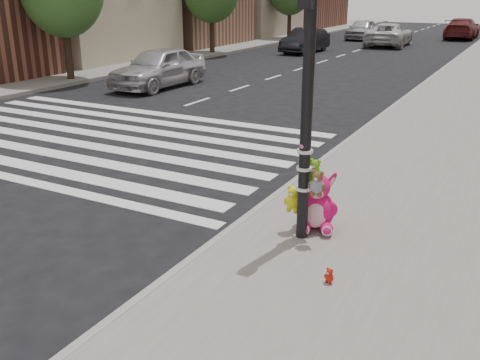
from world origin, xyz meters
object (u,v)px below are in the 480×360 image
Objects in this scene: pink_bunny at (316,205)px; car_white_near at (389,35)px; car_dark_far at (305,40)px; red_teddy at (329,276)px; car_silver_far at (159,67)px; signal_pole at (307,127)px.

car_white_near reaches higher than pink_bunny.
pink_bunny is 0.21× the size of car_dark_far.
red_teddy is 0.04× the size of car_white_near.
car_silver_far is 1.04× the size of car_dark_far.
car_dark_far is (-10.31, 24.82, 0.46)m from red_teddy.
red_teddy is at bearing 99.38° from car_white_near.
signal_pole is 14.07m from car_silver_far.
car_silver_far is 20.43m from car_white_near.
signal_pole is at bearing -66.14° from car_dark_far.
car_dark_far is at bearing 58.17° from car_white_near.
pink_bunny is 13.82m from car_silver_far.
car_dark_far is at bearing 89.00° from car_silver_far.
car_white_near is (-6.90, 31.05, 0.49)m from red_teddy.
car_silver_far reaches higher than car_dark_far.
pink_bunny is 0.20× the size of car_silver_far.
red_teddy is at bearing -44.99° from car_silver_far.
car_silver_far is at bearing 76.07° from car_white_near.
car_white_near is at bearing 79.92° from car_silver_far.
car_dark_far is at bearing 90.37° from pink_bunny.
car_dark_far is (-9.58, 23.38, 0.19)m from pink_bunny.
red_teddy is at bearing -84.80° from pink_bunny.
pink_bunny is 30.25m from car_white_near.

